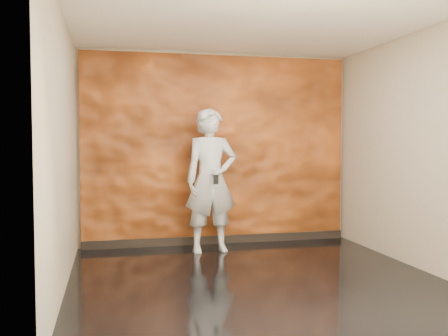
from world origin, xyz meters
TOP-DOWN VIEW (x-y plane):
  - room at (0.00, 0.00)m, footprint 4.02×4.02m
  - feature_wall at (0.00, 1.96)m, footprint 3.90×0.06m
  - baseboard at (0.00, 1.92)m, footprint 3.90×0.04m
  - man at (-0.21, 1.43)m, footprint 0.74×0.50m
  - phone at (-0.20, 1.14)m, footprint 0.07×0.02m

SIDE VIEW (x-z plane):
  - baseboard at x=0.00m, z-range 0.00..0.12m
  - man at x=-0.21m, z-range 0.00..1.95m
  - phone at x=-0.20m, z-range 0.95..1.07m
  - feature_wall at x=0.00m, z-range 0.00..2.75m
  - room at x=0.00m, z-range -0.01..2.81m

